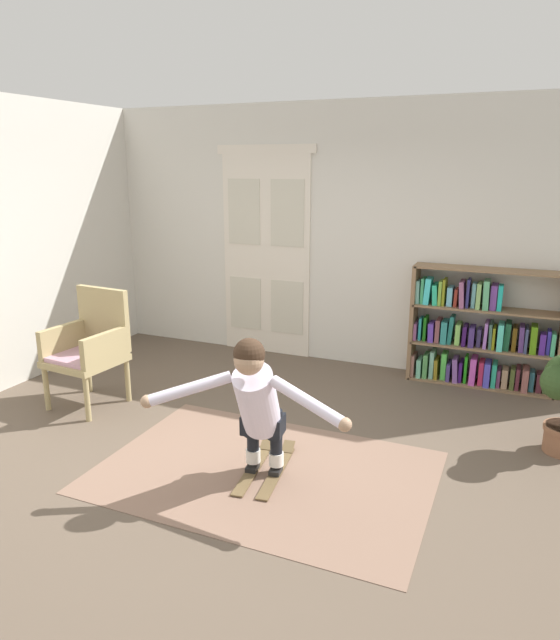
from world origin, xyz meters
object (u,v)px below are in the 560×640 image
object	(u,v)px
person_skier	(256,399)
bookshelf	(478,335)
wicker_chair	(90,345)
skis_pair	(266,467)

from	to	relation	value
person_skier	bookshelf	bearing A→B (deg)	65.04
wicker_chair	person_skier	xyz separation A→B (m)	(2.08, -0.73, 0.08)
wicker_chair	person_skier	bearing A→B (deg)	-19.27
wicker_chair	bookshelf	bearing A→B (deg)	30.34
wicker_chair	skis_pair	bearing A→B (deg)	-14.10
wicker_chair	person_skier	world-z (taller)	person_skier
bookshelf	person_skier	world-z (taller)	bookshelf
skis_pair	bookshelf	bearing A→B (deg)	62.65
bookshelf	skis_pair	world-z (taller)	bookshelf
person_skier	skis_pair	bearing A→B (deg)	97.80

